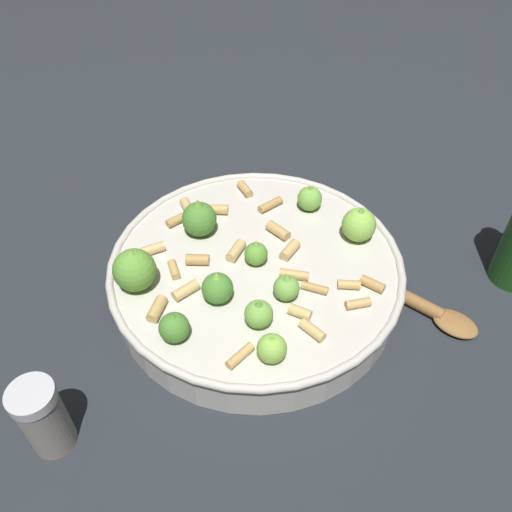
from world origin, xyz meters
The scene contains 4 objects.
ground_plane centered at (0.00, 0.00, 0.00)m, with size 2.40×2.40×0.00m, color #23282D.
cooking_pan centered at (0.00, 0.00, 0.03)m, with size 0.34×0.34×0.10m.
pepper_shaker centered at (-0.20, -0.19, 0.04)m, with size 0.04×0.04×0.09m.
wooden_spoon centered at (0.16, -0.01, 0.01)m, with size 0.20×0.17×0.02m.
Camera 1 is at (-0.01, -0.42, 0.48)m, focal length 36.77 mm.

